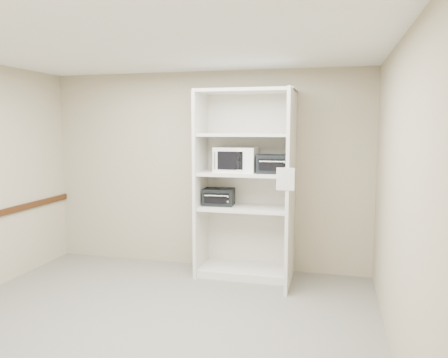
% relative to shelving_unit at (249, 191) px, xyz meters
% --- Properties ---
extents(floor, '(4.50, 4.00, 0.01)m').
position_rel_shelving_unit_xyz_m(floor, '(-0.67, -1.70, -1.13)').
color(floor, '#666359').
rests_on(floor, ground).
extents(ceiling, '(4.50, 4.00, 0.01)m').
position_rel_shelving_unit_xyz_m(ceiling, '(-0.67, -1.70, 1.57)').
color(ceiling, white).
extents(wall_back, '(4.50, 0.02, 2.70)m').
position_rel_shelving_unit_xyz_m(wall_back, '(-0.67, 0.30, 0.22)').
color(wall_back, tan).
rests_on(wall_back, ground).
extents(wall_right, '(0.02, 4.00, 2.70)m').
position_rel_shelving_unit_xyz_m(wall_right, '(1.58, -1.70, 0.22)').
color(wall_right, tan).
rests_on(wall_right, ground).
extents(shelving_unit, '(1.24, 0.92, 2.42)m').
position_rel_shelving_unit_xyz_m(shelving_unit, '(0.00, 0.00, 0.00)').
color(shelving_unit, silver).
rests_on(shelving_unit, floor).
extents(microwave, '(0.54, 0.41, 0.32)m').
position_rel_shelving_unit_xyz_m(microwave, '(-0.18, 0.04, 0.40)').
color(microwave, white).
rests_on(microwave, shelving_unit).
extents(toaster_oven_upper, '(0.41, 0.31, 0.23)m').
position_rel_shelving_unit_xyz_m(toaster_oven_upper, '(0.32, -0.03, 0.35)').
color(toaster_oven_upper, black).
rests_on(toaster_oven_upper, shelving_unit).
extents(toaster_oven_lower, '(0.41, 0.32, 0.22)m').
position_rel_shelving_unit_xyz_m(toaster_oven_lower, '(-0.41, 0.02, -0.10)').
color(toaster_oven_lower, black).
rests_on(toaster_oven_lower, shelving_unit).
extents(paper_sign, '(0.20, 0.02, 0.25)m').
position_rel_shelving_unit_xyz_m(paper_sign, '(0.53, -0.63, 0.24)').
color(paper_sign, white).
rests_on(paper_sign, shelving_unit).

